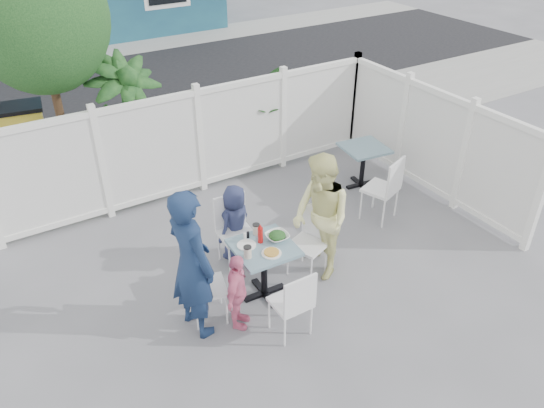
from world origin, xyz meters
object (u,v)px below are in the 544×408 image
utility_cabinet (27,147)px  spare_table (364,156)px  chair_right (311,236)px  boy (235,223)px  toddler (237,292)px  man (192,264)px  chair_near (294,300)px  chair_left (200,283)px  main_table (264,257)px  chair_back (234,225)px  woman (321,218)px

utility_cabinet → spare_table: size_ratio=1.71×
chair_right → boy: size_ratio=0.86×
utility_cabinet → toddler: size_ratio=1.32×
utility_cabinet → boy: size_ratio=1.19×
man → toddler: (0.39, -0.22, -0.39)m
chair_near → toddler: (-0.42, 0.44, -0.03)m
spare_table → chair_left: bearing=-158.1°
man → toddler: size_ratio=1.85×
boy → main_table: bearing=61.7°
chair_back → utility_cabinet: bearing=-58.3°
man → toddler: man is taller
main_table → boy: (0.07, 0.80, -0.03)m
main_table → toddler: bearing=-151.0°
toddler → chair_right: bearing=-29.8°
spare_table → toddler: (-3.06, -1.64, -0.06)m
chair_near → toddler: toddler is taller
main_table → chair_right: 0.72m
woman → utility_cabinet: bearing=-144.3°
utility_cabinet → woman: woman is taller
man → boy: size_ratio=1.67×
man → boy: 1.32m
utility_cabinet → boy: (1.81, -3.37, -0.10)m
boy → chair_near: bearing=61.6°
toddler → chair_back: bearing=17.1°
utility_cabinet → chair_near: 5.17m
utility_cabinet → chair_right: utility_cabinet is taller
chair_right → utility_cabinet: bearing=9.8°
chair_left → boy: (0.84, 0.78, 0.01)m
woman → toddler: size_ratio=1.70×
chair_left → chair_back: bearing=147.6°
spare_table → chair_right: size_ratio=0.81×
chair_back → woman: bearing=140.7°
chair_near → main_table: bearing=85.0°
chair_left → chair_right: chair_right is taller
spare_table → chair_left: chair_left is taller
main_table → man: (-0.87, -0.05, 0.31)m
chair_back → boy: (0.05, 0.05, -0.01)m
chair_right → boy: 0.96m
woman → toddler: bearing=-72.6°
man → boy: (0.94, 0.86, -0.34)m
chair_back → boy: 0.07m
chair_near → man: man is taller
toddler → chair_left: bearing=87.1°
main_table → man: 0.93m
woman → boy: size_ratio=1.53×
chair_right → spare_table: bearing=-76.9°
spare_table → chair_right: bearing=-145.7°
spare_table → chair_left: 3.61m
spare_table → toddler: size_ratio=0.77×
main_table → chair_left: bearing=178.2°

